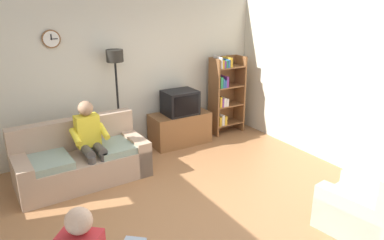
{
  "coord_description": "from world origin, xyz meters",
  "views": [
    {
      "loc": [
        -2.06,
        -3.38,
        2.67
      ],
      "look_at": [
        0.44,
        0.78,
        1.01
      ],
      "focal_mm": 33.8,
      "sensor_mm": 36.0,
      "label": 1
    }
  ],
  "objects_px": {
    "bookshelf": "(224,94)",
    "armchair_near_bookshelf": "(366,210)",
    "couch": "(82,161)",
    "person_on_couch": "(90,138)",
    "tv_stand": "(180,128)",
    "tv": "(180,102)",
    "floor_lamp": "(116,74)"
  },
  "relations": [
    {
      "from": "bookshelf",
      "to": "armchair_near_bookshelf",
      "type": "xyz_separation_m",
      "value": [
        -0.52,
        -3.6,
        -0.53
      ]
    },
    {
      "from": "couch",
      "to": "person_on_couch",
      "type": "height_order",
      "value": "person_on_couch"
    },
    {
      "from": "tv_stand",
      "to": "tv",
      "type": "distance_m",
      "value": 0.52
    },
    {
      "from": "tv",
      "to": "person_on_couch",
      "type": "relative_size",
      "value": 0.48
    },
    {
      "from": "tv_stand",
      "to": "person_on_couch",
      "type": "distance_m",
      "value": 2.0
    },
    {
      "from": "couch",
      "to": "armchair_near_bookshelf",
      "type": "bearing_deg",
      "value": -49.9
    },
    {
      "from": "tv_stand",
      "to": "bookshelf",
      "type": "xyz_separation_m",
      "value": [
        1.07,
        0.07,
        0.52
      ]
    },
    {
      "from": "tv",
      "to": "armchair_near_bookshelf",
      "type": "distance_m",
      "value": 3.59
    },
    {
      "from": "couch",
      "to": "tv_stand",
      "type": "distance_m",
      "value": 2.05
    },
    {
      "from": "bookshelf",
      "to": "floor_lamp",
      "type": "relative_size",
      "value": 0.86
    },
    {
      "from": "tv_stand",
      "to": "tv",
      "type": "xyz_separation_m",
      "value": [
        0.0,
        -0.02,
        0.52
      ]
    },
    {
      "from": "tv",
      "to": "person_on_couch",
      "type": "bearing_deg",
      "value": -161.9
    },
    {
      "from": "couch",
      "to": "armchair_near_bookshelf",
      "type": "height_order",
      "value": "same"
    },
    {
      "from": "tv_stand",
      "to": "bookshelf",
      "type": "height_order",
      "value": "bookshelf"
    },
    {
      "from": "couch",
      "to": "person_on_couch",
      "type": "bearing_deg",
      "value": -39.93
    },
    {
      "from": "bookshelf",
      "to": "person_on_couch",
      "type": "height_order",
      "value": "bookshelf"
    },
    {
      "from": "couch",
      "to": "floor_lamp",
      "type": "bearing_deg",
      "value": 36.43
    },
    {
      "from": "tv",
      "to": "couch",
      "type": "bearing_deg",
      "value": -165.98
    },
    {
      "from": "tv_stand",
      "to": "tv",
      "type": "height_order",
      "value": "tv"
    },
    {
      "from": "floor_lamp",
      "to": "bookshelf",
      "type": "bearing_deg",
      "value": -0.71
    },
    {
      "from": "tv_stand",
      "to": "bookshelf",
      "type": "relative_size",
      "value": 0.7
    },
    {
      "from": "tv",
      "to": "armchair_near_bookshelf",
      "type": "bearing_deg",
      "value": -81.06
    },
    {
      "from": "couch",
      "to": "tv",
      "type": "xyz_separation_m",
      "value": [
        1.98,
        0.5,
        0.5
      ]
    },
    {
      "from": "bookshelf",
      "to": "person_on_couch",
      "type": "bearing_deg",
      "value": -166.51
    },
    {
      "from": "floor_lamp",
      "to": "person_on_couch",
      "type": "relative_size",
      "value": 1.49
    },
    {
      "from": "tv_stand",
      "to": "armchair_near_bookshelf",
      "type": "bearing_deg",
      "value": -81.12
    },
    {
      "from": "couch",
      "to": "tv_stand",
      "type": "relative_size",
      "value": 1.76
    },
    {
      "from": "tv_stand",
      "to": "person_on_couch",
      "type": "bearing_deg",
      "value": -161.22
    },
    {
      "from": "floor_lamp",
      "to": "tv_stand",
      "type": "bearing_deg",
      "value": -4.94
    },
    {
      "from": "person_on_couch",
      "to": "bookshelf",
      "type": "bearing_deg",
      "value": 13.49
    },
    {
      "from": "floor_lamp",
      "to": "tv",
      "type": "bearing_deg",
      "value": -6.15
    },
    {
      "from": "tv",
      "to": "armchair_near_bookshelf",
      "type": "relative_size",
      "value": 0.6
    }
  ]
}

